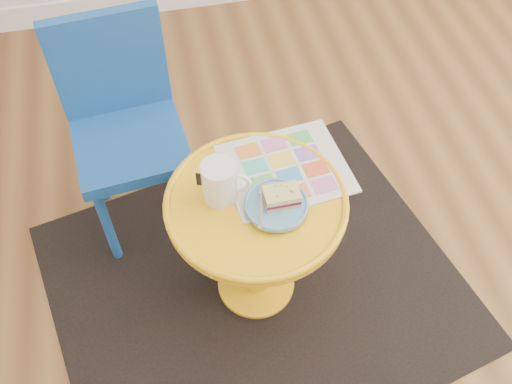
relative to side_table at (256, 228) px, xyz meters
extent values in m
plane|color=brown|center=(0.64, -0.37, -0.34)|extent=(4.00, 4.00, 0.00)
cube|color=black|center=(0.00, 0.00, -0.34)|extent=(1.50, 1.35, 0.01)
cylinder|color=yellow|center=(0.00, 0.00, -0.33)|extent=(0.26, 0.26, 0.02)
cylinder|color=yellow|center=(0.00, 0.00, -0.11)|extent=(0.08, 0.08, 0.43)
cylinder|color=yellow|center=(0.00, 0.00, 0.12)|extent=(0.50, 0.50, 0.03)
cylinder|color=#174D99|center=(-0.45, 0.22, -0.17)|extent=(0.03, 0.03, 0.35)
cylinder|color=#174D99|center=(-0.17, 0.24, -0.17)|extent=(0.03, 0.03, 0.35)
cylinder|color=#174D99|center=(-0.47, 0.49, -0.17)|extent=(0.03, 0.03, 0.35)
cylinder|color=#174D99|center=(-0.20, 0.52, -0.17)|extent=(0.03, 0.03, 0.35)
cube|color=#174D99|center=(-0.32, 0.37, 0.05)|extent=(0.37, 0.37, 0.04)
cube|color=#174D99|center=(-0.34, 0.52, 0.25)|extent=(0.34, 0.07, 0.36)
cube|color=silver|center=(0.11, 0.09, 0.14)|extent=(0.37, 0.32, 0.01)
cylinder|color=white|center=(-0.09, 0.04, 0.20)|extent=(0.09, 0.09, 0.12)
torus|color=white|center=(-0.04, 0.02, 0.20)|extent=(0.07, 0.04, 0.07)
cylinder|color=#D1B78C|center=(-0.09, 0.04, 0.25)|extent=(0.09, 0.09, 0.01)
cylinder|color=#5E9EC6|center=(0.05, -0.04, 0.14)|extent=(0.07, 0.07, 0.01)
cylinder|color=#5E9EC6|center=(0.05, -0.04, 0.15)|extent=(0.17, 0.17, 0.01)
cube|color=#D3BC8C|center=(0.06, -0.03, 0.17)|extent=(0.09, 0.06, 0.01)
cube|color=maroon|center=(0.06, -0.03, 0.18)|extent=(0.09, 0.06, 0.01)
cube|color=#EADB8C|center=(0.06, -0.03, 0.19)|extent=(0.09, 0.06, 0.02)
cube|color=silver|center=(0.00, -0.05, 0.16)|extent=(0.04, 0.11, 0.00)
cube|color=silver|center=(0.02, 0.01, 0.16)|extent=(0.03, 0.04, 0.00)
camera|label=1|loc=(-0.20, -0.90, 1.38)|focal=40.00mm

